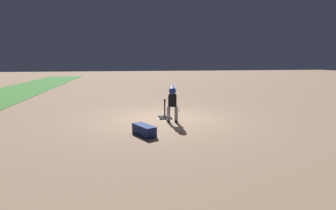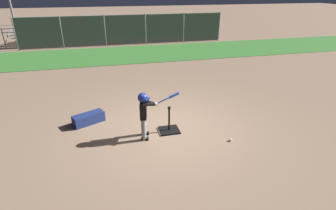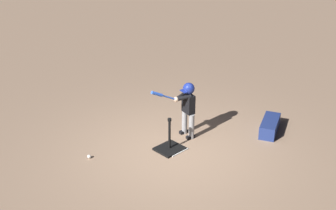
{
  "view_description": "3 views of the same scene",
  "coord_description": "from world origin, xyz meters",
  "px_view_note": "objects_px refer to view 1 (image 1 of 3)",
  "views": [
    {
      "loc": [
        -9.24,
        1.44,
        2.07
      ],
      "look_at": [
        -0.65,
        -0.15,
        0.6
      ],
      "focal_mm": 28.0,
      "sensor_mm": 36.0,
      "label": 1
    },
    {
      "loc": [
        -1.45,
        -5.91,
        3.47
      ],
      "look_at": [
        0.0,
        -0.01,
        0.69
      ],
      "focal_mm": 28.0,
      "sensor_mm": 36.0,
      "label": 2
    },
    {
      "loc": [
        5.57,
        5.6,
        4.79
      ],
      "look_at": [
        -0.3,
        -0.49,
        0.76
      ],
      "focal_mm": 50.0,
      "sensor_mm": 36.0,
      "label": 3
    }
  ],
  "objects_px": {
    "batting_tee": "(165,116)",
    "equipment_bag": "(144,130)",
    "batter_child": "(172,100)",
    "baseball": "(179,110)"
  },
  "relations": [
    {
      "from": "batting_tee",
      "to": "equipment_bag",
      "type": "distance_m",
      "value": 2.25
    },
    {
      "from": "batter_child",
      "to": "baseball",
      "type": "relative_size",
      "value": 16.39
    },
    {
      "from": "baseball",
      "to": "batting_tee",
      "type": "bearing_deg",
      "value": 147.83
    },
    {
      "from": "batting_tee",
      "to": "baseball",
      "type": "bearing_deg",
      "value": -32.17
    },
    {
      "from": "batting_tee",
      "to": "batter_child",
      "type": "bearing_deg",
      "value": -166.56
    },
    {
      "from": "batting_tee",
      "to": "batter_child",
      "type": "height_order",
      "value": "batter_child"
    },
    {
      "from": "batting_tee",
      "to": "equipment_bag",
      "type": "xyz_separation_m",
      "value": [
        -2.04,
        0.95,
        0.06
      ]
    },
    {
      "from": "batter_child",
      "to": "baseball",
      "type": "bearing_deg",
      "value": -19.08
    },
    {
      "from": "baseball",
      "to": "equipment_bag",
      "type": "bearing_deg",
      "value": 152.13
    },
    {
      "from": "batting_tee",
      "to": "equipment_bag",
      "type": "bearing_deg",
      "value": 155.14
    }
  ]
}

